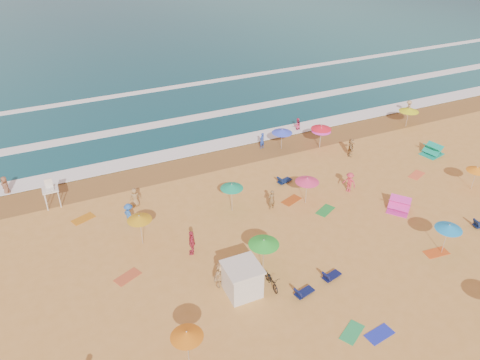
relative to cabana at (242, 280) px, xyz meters
name	(u,v)px	position (x,y,z in m)	size (l,w,h in m)	color
ground	(263,240)	(3.47, 4.02, -1.00)	(220.00, 220.00, 0.00)	gold
ocean	(84,10)	(3.47, 88.02, -1.00)	(220.00, 140.00, 0.18)	#0C4756
wet_sand	(202,162)	(3.47, 16.52, -0.99)	(220.00, 220.00, 0.00)	olive
surf_foam	(174,124)	(3.47, 25.34, -0.90)	(200.00, 18.70, 0.05)	white
cabana	(242,280)	(0.00, 0.00, 0.00)	(2.00, 2.00, 2.00)	silver
cabana_roof	(242,267)	(0.00, 0.00, 1.06)	(2.20, 2.20, 0.12)	silver
bicycle	(272,280)	(1.90, -0.30, -0.51)	(0.65, 1.85, 0.97)	black
lifeguard_stand	(51,195)	(-9.82, 14.84, 0.05)	(1.20, 1.20, 2.10)	white
beach_umbrellas	(281,203)	(5.34, 4.92, 1.14)	(49.84, 27.03, 0.83)	gold
loungers	(344,241)	(8.62, 1.36, -0.83)	(56.33, 14.19, 0.34)	#0E134A
towels	(238,266)	(0.72, 2.28, -0.98)	(43.40, 19.51, 0.03)	red
popup_tents	(418,173)	(19.51, 5.99, -0.40)	(11.46, 8.15, 1.20)	#E533AE
beachgoers	(229,197)	(2.97, 8.98, -0.16)	(49.08, 22.86, 2.15)	blue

